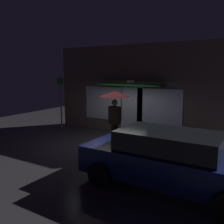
# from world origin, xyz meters

# --- Properties ---
(ground_plane) EXTENTS (18.00, 18.00, 0.00)m
(ground_plane) POSITION_xyz_m (0.00, 0.00, 0.00)
(ground_plane) COLOR #38353A
(building_facade) EXTENTS (8.17, 1.00, 4.08)m
(building_facade) POSITION_xyz_m (-0.00, 2.34, 2.02)
(building_facade) COLOR brown
(building_facade) RESTS_ON ground
(person_with_umbrella) EXTENTS (1.20, 1.20, 2.12)m
(person_with_umbrella) POSITION_xyz_m (0.24, 0.24, 1.71)
(person_with_umbrella) COLOR black
(person_with_umbrella) RESTS_ON ground
(parked_car) EXTENTS (4.40, 1.93, 1.45)m
(parked_car) POSITION_xyz_m (3.29, -2.29, 0.75)
(parked_car) COLOR navy
(parked_car) RESTS_ON ground
(street_sign_post) EXTENTS (0.40, 0.07, 2.66)m
(street_sign_post) POSITION_xyz_m (-3.31, 1.09, 1.50)
(street_sign_post) COLOR #595B60
(street_sign_post) RESTS_ON ground
(sidewalk_bollard) EXTENTS (0.20, 0.20, 0.65)m
(sidewalk_bollard) POSITION_xyz_m (0.84, 1.33, 0.32)
(sidewalk_bollard) COLOR #9E998E
(sidewalk_bollard) RESTS_ON ground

